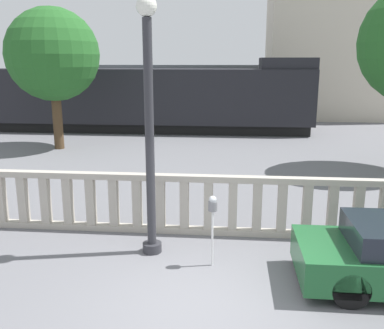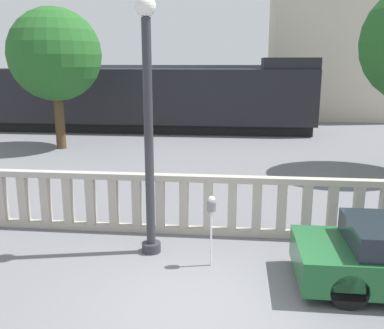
{
  "view_description": "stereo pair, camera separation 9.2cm",
  "coord_description": "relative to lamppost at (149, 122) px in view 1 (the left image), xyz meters",
  "views": [
    {
      "loc": [
        0.52,
        -6.3,
        3.93
      ],
      "look_at": [
        -0.48,
        4.04,
        1.41
      ],
      "focal_mm": 40.0,
      "sensor_mm": 36.0,
      "label": 1
    },
    {
      "loc": [
        0.61,
        -6.29,
        3.93
      ],
      "look_at": [
        -0.48,
        4.04,
        1.41
      ],
      "focal_mm": 40.0,
      "sensor_mm": 36.0,
      "label": 2
    }
  ],
  "objects": [
    {
      "name": "parking_meter",
      "position": [
        1.29,
        -0.5,
        -1.61
      ],
      "size": [
        0.17,
        0.17,
        1.44
      ],
      "color": "silver",
      "rests_on": "ground"
    },
    {
      "name": "ground_plane",
      "position": [
        1.12,
        -1.96,
        -2.77
      ],
      "size": [
        160.0,
        160.0,
        0.0
      ],
      "primitive_type": "plane",
      "color": "slate"
    },
    {
      "name": "balustrade",
      "position": [
        1.12,
        1.09,
        -2.06
      ],
      "size": [
        15.57,
        0.24,
        1.41
      ],
      "color": "#ADA599",
      "rests_on": "ground"
    },
    {
      "name": "tree_right",
      "position": [
        -6.32,
        10.48,
        1.43
      ],
      "size": [
        4.07,
        4.07,
        6.26
      ],
      "color": "#4C3823",
      "rests_on": "ground"
    },
    {
      "name": "building_block",
      "position": [
        9.57,
        23.97,
        3.5
      ],
      "size": [
        10.98,
        6.41,
        12.53
      ],
      "color": "beige",
      "rests_on": "ground"
    },
    {
      "name": "lamppost",
      "position": [
        0.0,
        0.0,
        0.0
      ],
      "size": [
        0.4,
        0.4,
        5.12
      ],
      "color": "#2D2D33",
      "rests_on": "ground"
    },
    {
      "name": "train_far",
      "position": [
        -2.92,
        29.33,
        -0.86
      ],
      "size": [
        21.66,
        3.15,
        4.24
      ],
      "color": "black",
      "rests_on": "ground"
    },
    {
      "name": "train_near",
      "position": [
        -3.57,
        15.93,
        -0.91
      ],
      "size": [
        19.47,
        3.0,
        4.12
      ],
      "color": "black",
      "rests_on": "ground"
    }
  ]
}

